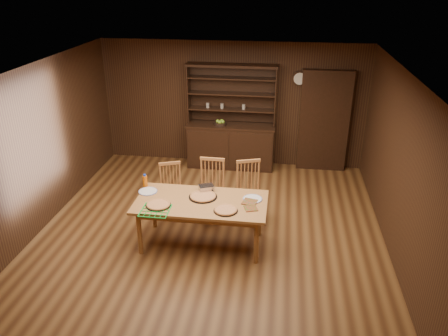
# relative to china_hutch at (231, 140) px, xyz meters

# --- Properties ---
(floor) EXTENTS (6.00, 6.00, 0.00)m
(floor) POSITION_rel_china_hutch_xyz_m (0.00, -2.75, -0.60)
(floor) COLOR brown
(floor) RESTS_ON ground
(room_shell) EXTENTS (6.00, 6.00, 6.00)m
(room_shell) POSITION_rel_china_hutch_xyz_m (0.00, -2.75, 0.98)
(room_shell) COLOR silver
(room_shell) RESTS_ON floor
(china_hutch) EXTENTS (1.84, 0.52, 2.17)m
(china_hutch) POSITION_rel_china_hutch_xyz_m (0.00, 0.00, 0.00)
(china_hutch) COLOR black
(china_hutch) RESTS_ON floor
(doorway) EXTENTS (1.00, 0.18, 2.10)m
(doorway) POSITION_rel_china_hutch_xyz_m (1.90, 0.15, 0.45)
(doorway) COLOR black
(doorway) RESTS_ON floor
(wall_clock) EXTENTS (0.30, 0.05, 0.30)m
(wall_clock) POSITION_rel_china_hutch_xyz_m (1.35, 0.20, 1.30)
(wall_clock) COLOR black
(wall_clock) RESTS_ON room_shell
(dining_table) EXTENTS (1.96, 0.98, 0.75)m
(dining_table) POSITION_rel_china_hutch_xyz_m (-0.07, -2.99, 0.08)
(dining_table) COLOR #AE6D3C
(dining_table) RESTS_ON floor
(chair_left) EXTENTS (0.49, 0.48, 0.94)m
(chair_left) POSITION_rel_china_hutch_xyz_m (-0.75, -2.16, -0.10)
(chair_left) COLOR #C57943
(chair_left) RESTS_ON floor
(chair_center) EXTENTS (0.45, 0.43, 1.06)m
(chair_center) POSITION_rel_china_hutch_xyz_m (-0.06, -2.17, -0.03)
(chair_center) COLOR #C57943
(chair_center) RESTS_ON floor
(chair_right) EXTENTS (0.53, 0.52, 1.04)m
(chair_right) POSITION_rel_china_hutch_xyz_m (0.57, -2.11, -0.04)
(chair_right) COLOR #C57943
(chair_right) RESTS_ON floor
(pizza_left) EXTENTS (0.37, 0.37, 0.04)m
(pizza_left) POSITION_rel_china_hutch_xyz_m (-0.66, -3.21, 0.17)
(pizza_left) COLOR black
(pizza_left) RESTS_ON dining_table
(pizza_right) EXTENTS (0.35, 0.35, 0.04)m
(pizza_right) POSITION_rel_china_hutch_xyz_m (0.33, -3.23, 0.17)
(pizza_right) COLOR black
(pizza_right) RESTS_ON dining_table
(pizza_center) EXTENTS (0.43, 0.43, 0.04)m
(pizza_center) POSITION_rel_china_hutch_xyz_m (-0.07, -2.87, 0.17)
(pizza_center) COLOR black
(pizza_center) RESTS_ON dining_table
(cooling_rack) EXTENTS (0.45, 0.45, 0.02)m
(cooling_rack) POSITION_rel_china_hutch_xyz_m (-0.67, -3.37, 0.16)
(cooling_rack) COLOR green
(cooling_rack) RESTS_ON dining_table
(plate_left) EXTENTS (0.29, 0.29, 0.02)m
(plate_left) POSITION_rel_china_hutch_xyz_m (-0.94, -2.81, 0.16)
(plate_left) COLOR silver
(plate_left) RESTS_ON dining_table
(plate_right) EXTENTS (0.29, 0.29, 0.02)m
(plate_right) POSITION_rel_china_hutch_xyz_m (0.68, -2.84, 0.16)
(plate_right) COLOR silver
(plate_right) RESTS_ON dining_table
(foil_dish) EXTENTS (0.27, 0.24, 0.09)m
(foil_dish) POSITION_rel_china_hutch_xyz_m (-0.06, -2.65, 0.20)
(foil_dish) COLOR silver
(foil_dish) RESTS_ON dining_table
(juice_bottle) EXTENTS (0.07, 0.07, 0.21)m
(juice_bottle) POSITION_rel_china_hutch_xyz_m (-1.04, -2.64, 0.25)
(juice_bottle) COLOR #D7620B
(juice_bottle) RESTS_ON dining_table
(pot_holder_a) EXTENTS (0.22, 0.22, 0.01)m
(pot_holder_a) POSITION_rel_china_hutch_xyz_m (0.68, -3.12, 0.16)
(pot_holder_a) COLOR #B11422
(pot_holder_a) RESTS_ON dining_table
(pot_holder_b) EXTENTS (0.25, 0.25, 0.02)m
(pot_holder_b) POSITION_rel_china_hutch_xyz_m (0.65, -2.94, 0.16)
(pot_holder_b) COLOR #B11422
(pot_holder_b) RESTS_ON dining_table
(fruit_bowl) EXTENTS (0.25, 0.25, 0.12)m
(fruit_bowl) POSITION_rel_china_hutch_xyz_m (-0.22, -0.07, 0.39)
(fruit_bowl) COLOR black
(fruit_bowl) RESTS_ON china_hutch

